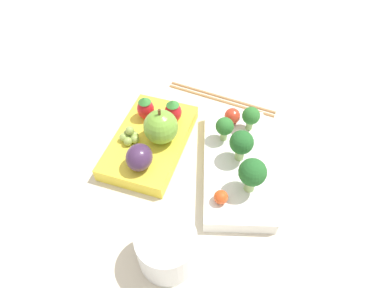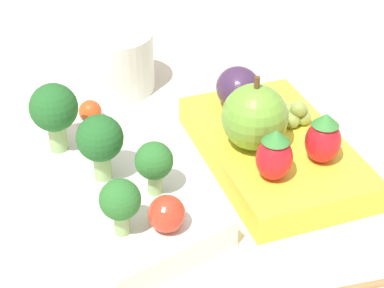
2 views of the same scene
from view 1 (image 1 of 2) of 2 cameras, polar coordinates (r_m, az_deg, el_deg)
ground_plane at (r=0.56m, az=0.28°, el=-2.18°), size 4.00×4.00×0.00m
bento_box_savoury at (r=0.54m, az=7.41°, el=-3.56°), size 0.23×0.13×0.02m
bento_box_fruit at (r=0.57m, az=-7.00°, el=0.44°), size 0.19×0.13×0.02m
broccoli_floret_0 at (r=0.47m, az=10.03°, el=-4.81°), size 0.04×0.04×0.06m
broccoli_floret_1 at (r=0.51m, az=8.25°, el=0.12°), size 0.04×0.04×0.06m
broccoli_floret_2 at (r=0.54m, az=5.46°, el=2.85°), size 0.03×0.03×0.04m
broccoli_floret_3 at (r=0.56m, az=9.79°, el=4.55°), size 0.03×0.03×0.04m
cherry_tomato_0 at (r=0.57m, az=6.75°, el=4.66°), size 0.03×0.03×0.03m
cherry_tomato_1 at (r=0.48m, az=4.84°, el=-8.81°), size 0.02×0.02×0.02m
apple at (r=0.53m, az=-5.22°, el=2.87°), size 0.05×0.05×0.06m
strawberry_0 at (r=0.58m, az=-7.77°, el=6.00°), size 0.03×0.03×0.04m
strawberry_1 at (r=0.57m, az=-3.17°, el=5.55°), size 0.03×0.03×0.04m
plum at (r=0.51m, az=-8.80°, el=-2.20°), size 0.04×0.04×0.04m
grape_cluster at (r=0.55m, az=-10.34°, el=1.29°), size 0.03×0.03×0.02m
drinking_cup at (r=0.45m, az=-3.57°, el=-17.05°), size 0.08×0.08×0.06m
chopsticks_pair at (r=0.66m, az=4.84°, el=7.66°), size 0.06×0.21×0.01m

